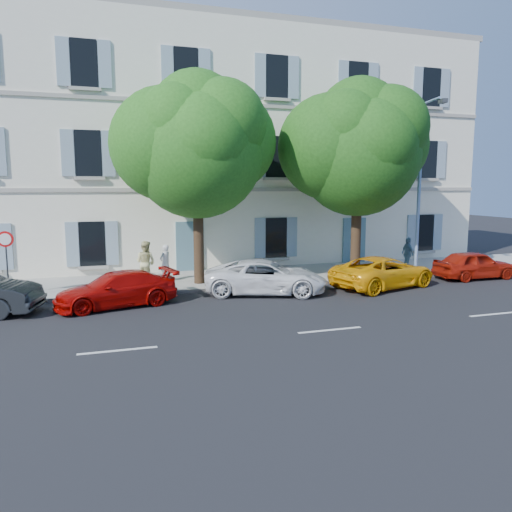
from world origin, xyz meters
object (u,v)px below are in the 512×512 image
object	(u,v)px
car_yellow_supercar	(383,272)
street_lamp	(422,178)
tree_left	(197,152)
pedestrian_a	(165,263)
car_red_hatchback	(474,265)
tree_right	(358,155)
car_white_coupe	(266,277)
car_red_coupe	(116,289)
pedestrian_b	(146,263)
road_sign	(6,250)
pedestrian_c	(408,254)

from	to	relation	value
car_yellow_supercar	street_lamp	size ratio (longest dim) A/B	0.60
tree_left	pedestrian_a	size ratio (longest dim) A/B	5.34
car_red_hatchback	street_lamp	xyz separation A→B (m)	(-2.19, 1.13, 3.89)
pedestrian_a	tree_right	bearing A→B (deg)	132.59
car_white_coupe	car_yellow_supercar	xyz separation A→B (m)	(5.01, -0.36, -0.01)
car_red_hatchback	tree_right	distance (m)	7.28
car_red_coupe	tree_left	distance (m)	6.53
street_lamp	pedestrian_b	world-z (taller)	street_lamp
car_white_coupe	tree_right	distance (m)	7.18
car_white_coupe	car_yellow_supercar	world-z (taller)	car_white_coupe
car_yellow_supercar	pedestrian_b	size ratio (longest dim) A/B	2.61
tree_left	tree_right	distance (m)	7.15
street_lamp	pedestrian_a	distance (m)	12.02
car_white_coupe	road_sign	world-z (taller)	road_sign
pedestrian_b	pedestrian_c	bearing A→B (deg)	-141.58
car_yellow_supercar	car_red_hatchback	size ratio (longest dim) A/B	1.24
car_red_coupe	tree_right	size ratio (longest dim) A/B	0.50
car_red_hatchback	street_lamp	size ratio (longest dim) A/B	0.49
car_yellow_supercar	tree_left	distance (m)	9.08
car_red_coupe	pedestrian_b	xyz separation A→B (m)	(1.30, 3.02, 0.44)
car_white_coupe	street_lamp	xyz separation A→B (m)	(7.81, 1.22, 3.88)
road_sign	pedestrian_c	distance (m)	17.40
car_yellow_supercar	tree_left	size ratio (longest dim) A/B	0.56
car_white_coupe	pedestrian_a	bearing A→B (deg)	68.24
pedestrian_a	road_sign	bearing A→B (deg)	-22.95
car_red_coupe	tree_right	xyz separation A→B (m)	(10.58, 2.25, 4.94)
tree_right	street_lamp	bearing A→B (deg)	-12.38
road_sign	pedestrian_c	world-z (taller)	road_sign
road_sign	pedestrian_b	size ratio (longest dim) A/B	1.36
car_red_coupe	car_white_coupe	xyz separation A→B (m)	(5.66, 0.39, 0.05)
car_red_coupe	pedestrian_b	world-z (taller)	pedestrian_b
tree_left	tree_right	size ratio (longest dim) A/B	0.99
tree_left	pedestrian_b	size ratio (longest dim) A/B	4.66
tree_right	car_white_coupe	bearing A→B (deg)	-159.31
tree_right	road_sign	world-z (taller)	tree_right
pedestrian_c	car_red_coupe	bearing A→B (deg)	104.65
car_yellow_supercar	street_lamp	distance (m)	5.04
car_red_hatchback	pedestrian_b	xyz separation A→B (m)	(-14.37, 2.54, 0.40)
car_red_coupe	tree_left	bearing A→B (deg)	112.98
car_white_coupe	tree_right	bearing A→B (deg)	-50.05
tree_right	pedestrian_c	xyz separation A→B (m)	(3.10, 0.47, -4.61)
car_white_coupe	tree_right	xyz separation A→B (m)	(4.92, 1.86, 4.89)
tree_left	street_lamp	size ratio (longest dim) A/B	1.08
car_red_hatchback	pedestrian_c	xyz separation A→B (m)	(-1.99, 2.23, 0.29)
pedestrian_a	pedestrian_b	bearing A→B (deg)	-13.56
car_red_coupe	street_lamp	bearing A→B (deg)	83.23
car_yellow_supercar	pedestrian_a	xyz separation A→B (m)	(-8.51, 3.41, 0.28)
tree_right	pedestrian_a	xyz separation A→B (m)	(-8.42, 1.19, -4.61)
tree_left	pedestrian_b	xyz separation A→B (m)	(-2.14, 0.47, -4.49)
car_red_hatchback	pedestrian_c	distance (m)	3.00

